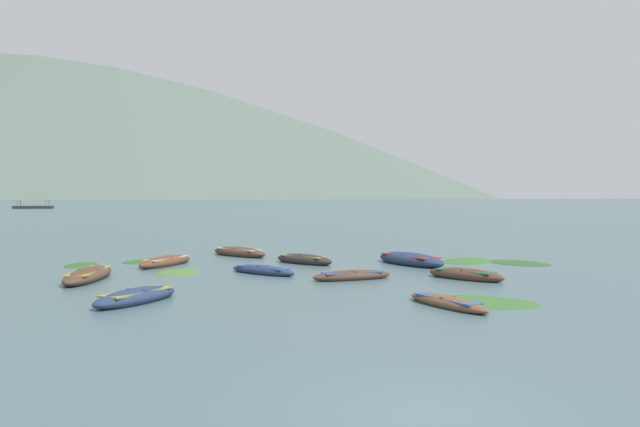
{
  "coord_description": "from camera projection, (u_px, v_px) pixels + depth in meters",
  "views": [
    {
      "loc": [
        -1.5,
        -8.18,
        3.02
      ],
      "look_at": [
        -1.65,
        58.54,
        1.17
      ],
      "focal_mm": 33.49,
      "sensor_mm": 36.0,
      "label": 1
    }
  ],
  "objects": [
    {
      "name": "rowboat_7",
      "position": [
        467.0,
        275.0,
        21.91
      ],
      "size": [
        2.84,
        2.79,
        0.51
      ],
      "color": "#4C3323",
      "rests_on": "ground"
    },
    {
      "name": "ground_plane",
      "position": [
        322.0,
        198.0,
        1507.67
      ],
      "size": [
        6000.0,
        6000.0,
        0.0
      ],
      "primitive_type": "plane",
      "color": "#476066"
    },
    {
      "name": "rowboat_4",
      "position": [
        240.0,
        252.0,
        30.58
      ],
      "size": [
        3.54,
        3.37,
        0.58
      ],
      "color": "#4C3323",
      "rests_on": "ground"
    },
    {
      "name": "weed_patch_4",
      "position": [
        154.0,
        261.0,
        28.21
      ],
      "size": [
        3.47,
        3.82,
        0.14
      ],
      "primitive_type": "ellipsoid",
      "rotation": [
        0.0,
        0.0,
        0.98
      ],
      "color": "#2D5628",
      "rests_on": "ground"
    },
    {
      "name": "rowboat_1",
      "position": [
        305.0,
        260.0,
        27.08
      ],
      "size": [
        3.06,
        2.8,
        0.55
      ],
      "color": "#2D2826",
      "rests_on": "ground"
    },
    {
      "name": "rowboat_6",
      "position": [
        449.0,
        303.0,
        16.41
      ],
      "size": [
        2.15,
        3.0,
        0.36
      ],
      "color": "brown",
      "rests_on": "ground"
    },
    {
      "name": "rowboat_3",
      "position": [
        353.0,
        276.0,
        21.84
      ],
      "size": [
        3.18,
        1.93,
        0.42
      ],
      "color": "#4C3323",
      "rests_on": "ground"
    },
    {
      "name": "weed_patch_1",
      "position": [
        469.0,
        261.0,
        28.0
      ],
      "size": [
        3.55,
        4.02,
        0.14
      ],
      "primitive_type": "ellipsoid",
      "rotation": [
        0.0,
        0.0,
        1.06
      ],
      "color": "#38662D",
      "rests_on": "ground"
    },
    {
      "name": "rowboat_0",
      "position": [
        412.0,
        260.0,
        26.71
      ],
      "size": [
        3.31,
        4.33,
        0.67
      ],
      "color": "navy",
      "rests_on": "ground"
    },
    {
      "name": "weed_patch_2",
      "position": [
        520.0,
        263.0,
        27.16
      ],
      "size": [
        3.55,
        3.83,
        0.14
      ],
      "primitive_type": "ellipsoid",
      "rotation": [
        0.0,
        0.0,
        2.15
      ],
      "color": "#2D5628",
      "rests_on": "ground"
    },
    {
      "name": "rowboat_8",
      "position": [
        138.0,
        297.0,
        17.09
      ],
      "size": [
        2.28,
        3.27,
        0.52
      ],
      "color": "navy",
      "rests_on": "ground"
    },
    {
      "name": "ferry_1",
      "position": [
        35.0,
        207.0,
        154.38
      ],
      "size": [
        9.6,
        4.44,
        2.54
      ],
      "color": "#2D2826",
      "rests_on": "ground"
    },
    {
      "name": "rowboat_2",
      "position": [
        167.0,
        262.0,
        26.29
      ],
      "size": [
        2.1,
        3.7,
        0.54
      ],
      "color": "brown",
      "rests_on": "ground"
    },
    {
      "name": "mountain_3",
      "position": [
        365.0,
        159.0,
        1764.05
      ],
      "size": [
        752.14,
        752.14,
        232.42
      ],
      "primitive_type": "cone",
      "color": "#4C5B56",
      "rests_on": "ground"
    },
    {
      "name": "weed_patch_0",
      "position": [
        179.0,
        273.0,
        23.74
      ],
      "size": [
        1.97,
        2.72,
        0.14
      ],
      "primitive_type": "ellipsoid",
      "rotation": [
        0.0,
        0.0,
        1.68
      ],
      "color": "#477033",
      "rests_on": "ground"
    },
    {
      "name": "weed_patch_3",
      "position": [
        477.0,
        302.0,
        17.12
      ],
      "size": [
        4.07,
        3.27,
        0.14
      ],
      "primitive_type": "ellipsoid",
      "rotation": [
        0.0,
        0.0,
        2.81
      ],
      "color": "#38662D",
      "rests_on": "ground"
    },
    {
      "name": "rowboat_5",
      "position": [
        90.0,
        275.0,
        21.73
      ],
      "size": [
        1.32,
        4.25,
        0.55
      ],
      "color": "#4C3323",
      "rests_on": "ground"
    },
    {
      "name": "rowboat_9",
      "position": [
        264.0,
        270.0,
        23.43
      ],
      "size": [
        3.03,
        2.6,
        0.42
      ],
      "color": "navy",
      "rests_on": "ground"
    },
    {
      "name": "mountain_2",
      "position": [
        101.0,
        94.0,
        1617.16
      ],
      "size": [
        2195.98,
        2195.98,
        564.11
      ],
      "primitive_type": "cone",
      "color": "#56665B",
      "rests_on": "ground"
    },
    {
      "name": "weed_patch_6",
      "position": [
        83.0,
        265.0,
        26.33
      ],
      "size": [
        1.73,
        2.51,
        0.14
      ],
      "primitive_type": "ellipsoid",
      "rotation": [
        0.0,
        0.0,
        0.16
      ],
      "color": "#2D5628",
      "rests_on": "ground"
    }
  ]
}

